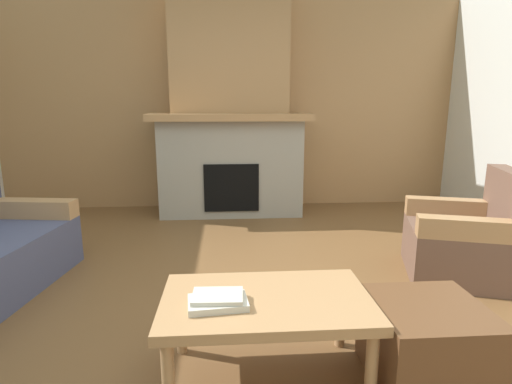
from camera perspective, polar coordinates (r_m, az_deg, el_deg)
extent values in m
plane|color=brown|center=(2.70, -2.81, -17.11)|extent=(9.00, 9.00, 0.00)
cube|color=#A87A4C|center=(5.36, -3.75, 12.48)|extent=(6.00, 0.12, 2.70)
cube|color=gray|center=(5.00, -3.59, 3.59)|extent=(1.70, 0.70, 1.15)
cube|color=black|center=(4.71, -3.51, 0.65)|extent=(0.64, 0.08, 0.56)
cube|color=#A87A4C|center=(4.90, -3.68, 10.63)|extent=(1.90, 0.82, 0.08)
cube|color=#A87A4C|center=(5.09, -3.82, 19.43)|extent=(1.40, 0.50, 1.47)
cube|color=tan|center=(3.89, -29.92, -2.04)|extent=(0.85, 0.27, 0.15)
cube|color=brown|center=(3.57, 26.92, -7.50)|extent=(0.95, 0.95, 0.40)
cube|color=brown|center=(3.55, 32.44, -1.06)|extent=(0.36, 0.77, 0.45)
cube|color=tan|center=(3.79, 26.26, -2.02)|extent=(0.77, 0.36, 0.15)
cube|color=tan|center=(3.21, 28.66, -4.67)|extent=(0.77, 0.36, 0.15)
cube|color=tan|center=(1.98, 1.51, -15.40)|extent=(1.00, 0.60, 0.05)
cylinder|color=tan|center=(1.91, -12.38, -24.63)|extent=(0.06, 0.06, 0.38)
cylinder|color=tan|center=(1.99, 16.10, -23.16)|extent=(0.06, 0.06, 0.38)
cylinder|color=tan|center=(2.30, -10.64, -17.50)|extent=(0.06, 0.06, 0.38)
cylinder|color=tan|center=(2.37, 11.99, -16.65)|extent=(0.06, 0.06, 0.38)
cube|color=brown|center=(2.22, 23.09, -19.22)|extent=(0.52, 0.52, 0.40)
cube|color=beige|center=(1.90, -5.45, -15.43)|extent=(0.28, 0.20, 0.03)
cube|color=beige|center=(1.90, -5.51, -14.55)|extent=(0.24, 0.17, 0.02)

